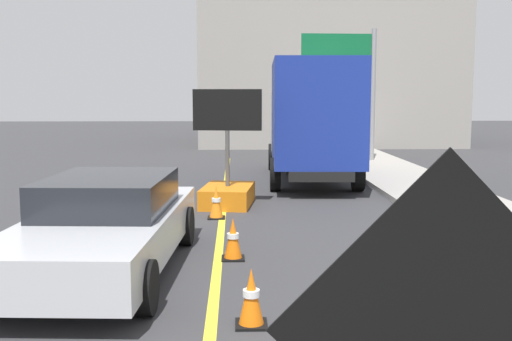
{
  "coord_description": "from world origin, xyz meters",
  "views": [
    {
      "loc": [
        0.28,
        -0.71,
        2.56
      ],
      "look_at": [
        0.49,
        5.49,
        1.79
      ],
      "focal_mm": 42.8,
      "sensor_mm": 36.0,
      "label": 1
    }
  ],
  "objects_px": {
    "roadwork_sign": "(442,334)",
    "highway_guide_sign": "(353,72)",
    "traffic_cone_mid_lane": "(251,298)",
    "box_truck": "(311,118)",
    "arrow_board_trailer": "(228,185)",
    "pickup_car": "(106,225)",
    "traffic_cone_far_lane": "(233,239)",
    "traffic_cone_curbside": "(216,202)"
  },
  "relations": [
    {
      "from": "box_truck",
      "to": "traffic_cone_mid_lane",
      "type": "xyz_separation_m",
      "value": [
        -2.1,
        -11.54,
        -1.56
      ]
    },
    {
      "from": "box_truck",
      "to": "highway_guide_sign",
      "type": "xyz_separation_m",
      "value": [
        2.07,
        4.55,
        1.54
      ]
    },
    {
      "from": "arrow_board_trailer",
      "to": "traffic_cone_curbside",
      "type": "height_order",
      "value": "arrow_board_trailer"
    },
    {
      "from": "traffic_cone_far_lane",
      "to": "roadwork_sign",
      "type": "bearing_deg",
      "value": -81.56
    },
    {
      "from": "traffic_cone_mid_lane",
      "to": "pickup_car",
      "type": "bearing_deg",
      "value": 133.08
    },
    {
      "from": "box_truck",
      "to": "highway_guide_sign",
      "type": "height_order",
      "value": "highway_guide_sign"
    },
    {
      "from": "roadwork_sign",
      "to": "pickup_car",
      "type": "distance_m",
      "value": 6.75
    },
    {
      "from": "roadwork_sign",
      "to": "traffic_cone_far_lane",
      "type": "distance_m",
      "value": 6.85
    },
    {
      "from": "traffic_cone_mid_lane",
      "to": "highway_guide_sign",
      "type": "bearing_deg",
      "value": 75.47
    },
    {
      "from": "roadwork_sign",
      "to": "highway_guide_sign",
      "type": "height_order",
      "value": "highway_guide_sign"
    },
    {
      "from": "arrow_board_trailer",
      "to": "traffic_cone_far_lane",
      "type": "distance_m",
      "value": 4.78
    },
    {
      "from": "traffic_cone_far_lane",
      "to": "traffic_cone_mid_lane",
      "type": "bearing_deg",
      "value": -85.62
    },
    {
      "from": "pickup_car",
      "to": "highway_guide_sign",
      "type": "relative_size",
      "value": 1.05
    },
    {
      "from": "arrow_board_trailer",
      "to": "roadwork_sign",
      "type": "bearing_deg",
      "value": -84.36
    },
    {
      "from": "arrow_board_trailer",
      "to": "traffic_cone_mid_lane",
      "type": "xyz_separation_m",
      "value": [
        0.36,
        -7.57,
        -0.16
      ]
    },
    {
      "from": "roadwork_sign",
      "to": "pickup_car",
      "type": "relative_size",
      "value": 0.45
    },
    {
      "from": "roadwork_sign",
      "to": "pickup_car",
      "type": "bearing_deg",
      "value": 114.91
    },
    {
      "from": "traffic_cone_mid_lane",
      "to": "roadwork_sign",
      "type": "bearing_deg",
      "value": -78.7
    },
    {
      "from": "roadwork_sign",
      "to": "box_truck",
      "type": "height_order",
      "value": "box_truck"
    },
    {
      "from": "arrow_board_trailer",
      "to": "highway_guide_sign",
      "type": "relative_size",
      "value": 0.54
    },
    {
      "from": "arrow_board_trailer",
      "to": "pickup_car",
      "type": "distance_m",
      "value": 5.64
    },
    {
      "from": "roadwork_sign",
      "to": "highway_guide_sign",
      "type": "bearing_deg",
      "value": 80.36
    },
    {
      "from": "arrow_board_trailer",
      "to": "box_truck",
      "type": "height_order",
      "value": "box_truck"
    },
    {
      "from": "roadwork_sign",
      "to": "traffic_cone_far_lane",
      "type": "bearing_deg",
      "value": 98.44
    },
    {
      "from": "roadwork_sign",
      "to": "traffic_cone_mid_lane",
      "type": "relative_size",
      "value": 3.54
    },
    {
      "from": "traffic_cone_far_lane",
      "to": "traffic_cone_curbside",
      "type": "distance_m",
      "value": 3.23
    },
    {
      "from": "box_truck",
      "to": "traffic_cone_mid_lane",
      "type": "bearing_deg",
      "value": -100.29
    },
    {
      "from": "arrow_board_trailer",
      "to": "highway_guide_sign",
      "type": "distance_m",
      "value": 10.08
    },
    {
      "from": "pickup_car",
      "to": "traffic_cone_curbside",
      "type": "height_order",
      "value": "pickup_car"
    },
    {
      "from": "traffic_cone_mid_lane",
      "to": "traffic_cone_curbside",
      "type": "relative_size",
      "value": 0.96
    },
    {
      "from": "highway_guide_sign",
      "to": "traffic_cone_far_lane",
      "type": "height_order",
      "value": "highway_guide_sign"
    },
    {
      "from": "highway_guide_sign",
      "to": "traffic_cone_curbside",
      "type": "relative_size",
      "value": 7.25
    },
    {
      "from": "roadwork_sign",
      "to": "traffic_cone_far_lane",
      "type": "relative_size",
      "value": 3.53
    },
    {
      "from": "arrow_board_trailer",
      "to": "box_truck",
      "type": "relative_size",
      "value": 0.36
    },
    {
      "from": "pickup_car",
      "to": "roadwork_sign",
      "type": "bearing_deg",
      "value": -65.09
    },
    {
      "from": "box_truck",
      "to": "arrow_board_trailer",
      "type": "bearing_deg",
      "value": -121.69
    },
    {
      "from": "traffic_cone_curbside",
      "to": "box_truck",
      "type": "bearing_deg",
      "value": 64.26
    },
    {
      "from": "arrow_board_trailer",
      "to": "box_truck",
      "type": "distance_m",
      "value": 4.87
    },
    {
      "from": "traffic_cone_curbside",
      "to": "arrow_board_trailer",
      "type": "bearing_deg",
      "value": 82.08
    },
    {
      "from": "roadwork_sign",
      "to": "traffic_cone_curbside",
      "type": "height_order",
      "value": "roadwork_sign"
    },
    {
      "from": "box_truck",
      "to": "pickup_car",
      "type": "distance_m",
      "value": 10.29
    },
    {
      "from": "box_truck",
      "to": "traffic_cone_curbside",
      "type": "height_order",
      "value": "box_truck"
    }
  ]
}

